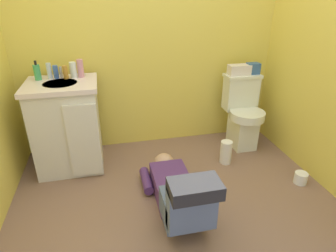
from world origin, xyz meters
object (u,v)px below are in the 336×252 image
object	(u,v)px
tissue_box	(239,70)
toilet_paper_roll	(301,178)
bottle_white	(73,70)
toiletry_bag	(253,68)
bottle_amber	(65,72)
toilet	(243,113)
paper_towel_roll	(226,152)
faucet	(61,72)
person_plumber	(178,191)
soap_dispenser	(37,72)
vanity_cabinet	(68,125)
bottle_blue	(56,72)
bottle_pink	(80,68)
bottle_clear	(49,71)

from	to	relation	value
tissue_box	toilet_paper_roll	world-z (taller)	tissue_box
bottle_white	toiletry_bag	bearing A→B (deg)	0.02
bottle_amber	bottle_white	size ratio (longest dim) A/B	0.82
toilet	bottle_amber	world-z (taller)	bottle_amber
toilet	paper_towel_roll	xyz separation A→B (m)	(-0.30, -0.32, -0.25)
faucet	bottle_white	distance (m)	0.11
person_plumber	soap_dispenser	size ratio (longest dim) A/B	6.42
bottle_amber	paper_towel_roll	bearing A→B (deg)	-15.74
bottle_amber	person_plumber	bearing A→B (deg)	-50.49
soap_dispenser	faucet	bearing A→B (deg)	6.01
vanity_cabinet	faucet	xyz separation A→B (m)	(-0.00, 0.15, 0.45)
bottle_blue	bottle_white	world-z (taller)	bottle_white
bottle_white	person_plumber	bearing A→B (deg)	-53.37
faucet	bottle_amber	world-z (taller)	bottle_amber
tissue_box	bottle_pink	world-z (taller)	bottle_pink
vanity_cabinet	person_plumber	distance (m)	1.19
bottle_pink	paper_towel_roll	world-z (taller)	bottle_pink
tissue_box	toilet_paper_roll	distance (m)	1.17
toiletry_bag	person_plumber	bearing A→B (deg)	-137.06
toilet	tissue_box	size ratio (longest dim) A/B	3.41
bottle_clear	vanity_cabinet	bearing A→B (deg)	-55.11
bottle_amber	paper_towel_roll	world-z (taller)	bottle_amber
person_plumber	bottle_white	size ratio (longest dim) A/B	7.70
faucet	tissue_box	distance (m)	1.70
vanity_cabinet	person_plumber	xyz separation A→B (m)	(0.81, -0.83, -0.24)
bottle_white	toilet_paper_roll	xyz separation A→B (m)	(1.84, -0.86, -0.84)
bottle_pink	bottle_clear	bearing A→B (deg)	178.82
vanity_cabinet	bottle_white	distance (m)	0.50
toilet	toiletry_bag	distance (m)	0.46
toilet	bottle_amber	xyz separation A→B (m)	(-1.70, 0.07, 0.51)
tissue_box	bottle_blue	size ratio (longest dim) A/B	1.95
toiletry_bag	paper_towel_roll	bearing A→B (deg)	-134.65
soap_dispenser	paper_towel_roll	size ratio (longest dim) A/B	0.73
bottle_white	soap_dispenser	bearing A→B (deg)	179.88
vanity_cabinet	person_plumber	world-z (taller)	vanity_cabinet
tissue_box	toilet	bearing A→B (deg)	-63.57
toiletry_bag	paper_towel_roll	world-z (taller)	toiletry_bag
soap_dispenser	bottle_blue	xyz separation A→B (m)	(0.15, 0.02, -0.01)
soap_dispenser	bottle_clear	bearing A→B (deg)	8.13
bottle_amber	toilet_paper_roll	world-z (taller)	bottle_amber
paper_towel_roll	toiletry_bag	bearing A→B (deg)	45.35
person_plumber	toiletry_bag	bearing A→B (deg)	42.94
bottle_amber	tissue_box	bearing A→B (deg)	0.55
toilet	bottle_blue	world-z (taller)	bottle_blue
person_plumber	bottle_amber	world-z (taller)	bottle_amber
person_plumber	bottle_pink	distance (m)	1.37
toilet_paper_roll	faucet	bearing A→B (deg)	155.58
person_plumber	toiletry_bag	world-z (taller)	toiletry_bag
faucet	soap_dispenser	xyz separation A→B (m)	(-0.19, -0.02, 0.02)
tissue_box	soap_dispenser	xyz separation A→B (m)	(-1.88, -0.00, 0.09)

